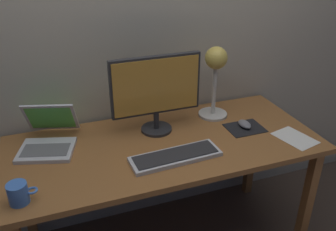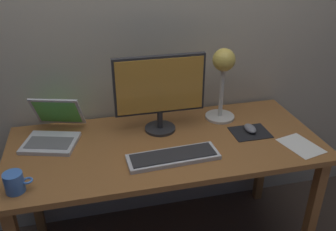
# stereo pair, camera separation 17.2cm
# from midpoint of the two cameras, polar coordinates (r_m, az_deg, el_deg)

# --- Properties ---
(back_wall) EXTENTS (4.80, 0.06, 2.60)m
(back_wall) POSITION_cam_midpoint_polar(r_m,az_deg,el_deg) (2.01, -0.55, 15.50)
(back_wall) COLOR #B2A893
(back_wall) RESTS_ON ground
(desk) EXTENTS (1.60, 0.70, 0.74)m
(desk) POSITION_cam_midpoint_polar(r_m,az_deg,el_deg) (1.89, 2.26, -6.38)
(desk) COLOR #935B2D
(desk) RESTS_ON ground
(monitor) EXTENTS (0.48, 0.17, 0.42)m
(monitor) POSITION_cam_midpoint_polar(r_m,az_deg,el_deg) (1.85, 1.34, 4.19)
(monitor) COLOR #28282B
(monitor) RESTS_ON desk
(keyboard_main) EXTENTS (0.45, 0.16, 0.03)m
(keyboard_main) POSITION_cam_midpoint_polar(r_m,az_deg,el_deg) (1.72, 3.76, -6.62)
(keyboard_main) COLOR silver
(keyboard_main) RESTS_ON desk
(laptop) EXTENTS (0.34, 0.38, 0.21)m
(laptop) POSITION_cam_midpoint_polar(r_m,az_deg,el_deg) (1.93, -15.29, -1.97)
(laptop) COLOR silver
(laptop) RESTS_ON desk
(desk_lamp) EXTENTS (0.17, 0.17, 0.42)m
(desk_lamp) POSITION_cam_midpoint_polar(r_m,az_deg,el_deg) (2.01, 11.21, 6.77)
(desk_lamp) COLOR beige
(desk_lamp) RESTS_ON desk
(mousepad) EXTENTS (0.20, 0.16, 0.00)m
(mousepad) POSITION_cam_midpoint_polar(r_m,az_deg,el_deg) (2.00, 15.35, -2.67)
(mousepad) COLOR black
(mousepad) RESTS_ON desk
(mouse) EXTENTS (0.06, 0.10, 0.03)m
(mouse) POSITION_cam_midpoint_polar(r_m,az_deg,el_deg) (2.00, 15.37, -2.09)
(mouse) COLOR slate
(mouse) RESTS_ON mousepad
(coffee_mug) EXTENTS (0.12, 0.08, 0.09)m
(coffee_mug) POSITION_cam_midpoint_polar(r_m,az_deg,el_deg) (1.60, -20.40, -10.05)
(coffee_mug) COLOR #3F72CC
(coffee_mug) RESTS_ON desk
(paper_sheet_near_mouse) EXTENTS (0.19, 0.24, 0.00)m
(paper_sheet_near_mouse) POSITION_cam_midpoint_polar(r_m,az_deg,el_deg) (1.97, 22.74, -4.52)
(paper_sheet_near_mouse) COLOR white
(paper_sheet_near_mouse) RESTS_ON desk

